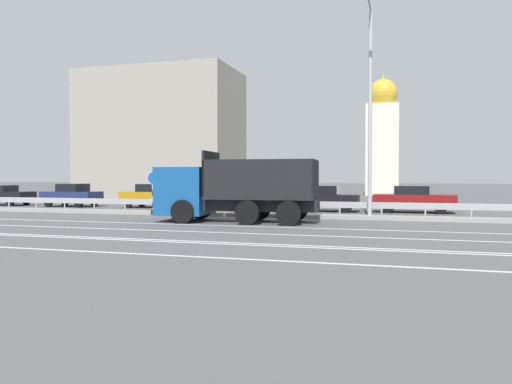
% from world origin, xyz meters
% --- Properties ---
extents(ground_plane, '(320.00, 320.00, 0.00)m').
position_xyz_m(ground_plane, '(0.00, 0.00, 0.00)').
color(ground_plane, '#565659').
extents(lane_strip_0, '(69.00, 0.16, 0.01)m').
position_xyz_m(lane_strip_0, '(-0.92, -3.18, 0.00)').
color(lane_strip_0, silver).
rests_on(lane_strip_0, ground_plane).
extents(lane_strip_1, '(69.00, 0.16, 0.01)m').
position_xyz_m(lane_strip_1, '(-0.92, -5.70, 0.00)').
color(lane_strip_1, silver).
rests_on(lane_strip_1, ground_plane).
extents(lane_strip_2, '(69.00, 0.16, 0.01)m').
position_xyz_m(lane_strip_2, '(-0.92, -8.27, 0.00)').
color(lane_strip_2, silver).
rests_on(lane_strip_2, ground_plane).
extents(lane_strip_3, '(69.00, 0.16, 0.01)m').
position_xyz_m(lane_strip_3, '(-0.92, -8.63, 0.00)').
color(lane_strip_3, silver).
rests_on(lane_strip_3, ground_plane).
extents(lane_strip_4, '(69.00, 0.16, 0.01)m').
position_xyz_m(lane_strip_4, '(-0.92, -11.11, 0.00)').
color(lane_strip_4, silver).
rests_on(lane_strip_4, ground_plane).
extents(median_island, '(37.95, 1.10, 0.18)m').
position_xyz_m(median_island, '(0.00, 1.80, 0.09)').
color(median_island, gray).
rests_on(median_island, ground_plane).
extents(median_guardrail, '(69.00, 0.09, 0.78)m').
position_xyz_m(median_guardrail, '(0.00, 2.86, 0.57)').
color(median_guardrail, '#9EA0A5').
rests_on(median_guardrail, ground_plane).
extents(dump_truck, '(7.44, 3.17, 3.20)m').
position_xyz_m(dump_truck, '(-1.91, -1.46, 1.26)').
color(dump_truck, '#144C8C').
rests_on(dump_truck, ground_plane).
extents(median_road_sign, '(0.73, 0.16, 2.36)m').
position_xyz_m(median_road_sign, '(-6.91, 1.80, 1.24)').
color(median_road_sign, white).
rests_on(median_road_sign, ground_plane).
extents(street_lamp_1, '(0.70, 2.25, 10.17)m').
position_xyz_m(street_lamp_1, '(4.66, 1.70, 5.59)').
color(street_lamp_1, '#ADADB2').
rests_on(street_lamp_1, ground_plane).
extents(parked_car_1, '(4.70, 1.82, 1.46)m').
position_xyz_m(parked_car_1, '(-21.92, 6.77, 0.75)').
color(parked_car_1, black).
rests_on(parked_car_1, ground_plane).
extents(parked_car_2, '(4.03, 1.96, 1.59)m').
position_xyz_m(parked_car_2, '(-15.91, 6.78, 0.79)').
color(parked_car_2, navy).
rests_on(parked_car_2, ground_plane).
extents(parked_car_3, '(3.91, 2.04, 1.59)m').
position_xyz_m(parked_car_3, '(-10.03, 7.26, 0.79)').
color(parked_car_3, '#B27A14').
rests_on(parked_car_3, ground_plane).
extents(parked_car_4, '(4.80, 2.06, 1.26)m').
position_xyz_m(parked_car_4, '(-3.78, 6.73, 0.66)').
color(parked_car_4, navy).
rests_on(parked_car_4, ground_plane).
extents(parked_car_5, '(3.89, 1.95, 1.54)m').
position_xyz_m(parked_car_5, '(1.80, 6.79, 0.77)').
color(parked_car_5, black).
rests_on(parked_car_5, ground_plane).
extents(parked_car_6, '(4.57, 2.11, 1.54)m').
position_xyz_m(parked_car_6, '(6.78, 7.29, 0.78)').
color(parked_car_6, maroon).
rests_on(parked_car_6, ground_plane).
extents(background_building_0, '(14.95, 8.19, 12.30)m').
position_xyz_m(background_building_0, '(-16.68, 21.61, 6.15)').
color(background_building_0, gray).
rests_on(background_building_0, ground_plane).
extents(church_tower, '(3.60, 3.60, 14.08)m').
position_xyz_m(church_tower, '(3.83, 35.94, 6.46)').
color(church_tower, silver).
rests_on(church_tower, ground_plane).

